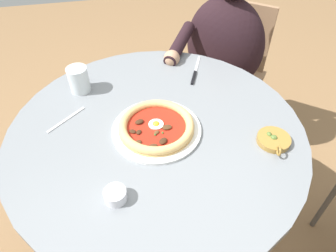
% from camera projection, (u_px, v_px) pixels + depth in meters
% --- Properties ---
extents(ground_plane, '(6.00, 6.00, 0.02)m').
position_uv_depth(ground_plane, '(160.00, 232.00, 1.56)').
color(ground_plane, olive).
extents(dining_table, '(1.01, 1.01, 0.74)m').
position_uv_depth(dining_table, '(157.00, 156.00, 1.14)').
color(dining_table, gray).
rests_on(dining_table, ground).
extents(pizza_on_plate, '(0.30, 0.30, 0.04)m').
position_uv_depth(pizza_on_plate, '(155.00, 127.00, 1.02)').
color(pizza_on_plate, white).
rests_on(pizza_on_plate, dining_table).
extents(water_glass, '(0.08, 0.08, 0.10)m').
position_uv_depth(water_glass, '(79.00, 81.00, 1.16)').
color(water_glass, silver).
rests_on(water_glass, dining_table).
extents(steak_knife, '(0.20, 0.10, 0.01)m').
position_uv_depth(steak_knife, '(195.00, 74.00, 1.26)').
color(steak_knife, silver).
rests_on(steak_knife, dining_table).
extents(ramekin_capers, '(0.06, 0.06, 0.04)m').
position_uv_depth(ramekin_capers, '(115.00, 195.00, 0.83)').
color(ramekin_capers, white).
rests_on(ramekin_capers, dining_table).
extents(olive_pan, '(0.13, 0.11, 0.04)m').
position_uv_depth(olive_pan, '(274.00, 140.00, 0.98)').
color(olive_pan, olive).
rests_on(olive_pan, dining_table).
extents(fork_utensil, '(0.11, 0.13, 0.00)m').
position_uv_depth(fork_utensil, '(66.00, 119.00, 1.07)').
color(fork_utensil, '#BCBCC1').
rests_on(fork_utensil, dining_table).
extents(diner_person, '(0.43, 0.56, 1.10)m').
position_uv_depth(diner_person, '(219.00, 79.00, 1.65)').
color(diner_person, '#282833').
rests_on(diner_person, ground).
extents(cafe_chair_diner, '(0.57, 0.57, 0.83)m').
position_uv_depth(cafe_chair_diner, '(228.00, 65.00, 1.73)').
color(cafe_chair_diner, '#957050').
rests_on(cafe_chair_diner, ground).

